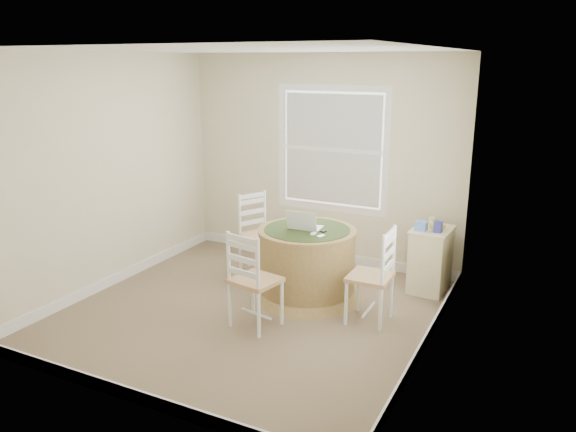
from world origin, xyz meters
The scene contains 14 objects.
room centered at (0.17, 0.16, 1.30)m, with size 3.64×3.64×2.64m.
round_table centered at (0.34, 0.64, 0.41)m, with size 1.24×1.24×0.76m.
chair_left centered at (-0.45, 1.02, 0.47)m, with size 0.42×0.40×0.95m, color white, non-canonical shape.
chair_near centered at (0.21, -0.25, 0.47)m, with size 0.42×0.40×0.95m, color white, non-canonical shape.
chair_right centered at (1.16, 0.33, 0.47)m, with size 0.42×0.40×0.95m, color white, non-canonical shape.
laptop centered at (0.31, 0.65, 0.79)m, with size 0.35×0.32×0.23m.
mouse centered at (0.48, 0.50, 0.77)m, with size 0.06×0.10×0.03m, color white.
phone centered at (0.57, 0.47, 0.76)m, with size 0.04×0.09×0.02m, color #B7BABF.
keys centered at (0.53, 0.62, 0.76)m, with size 0.06×0.05×0.03m, color black.
corner_chest centered at (1.51, 1.39, 0.36)m, with size 0.43×0.56×0.72m.
tissue_box centered at (1.42, 1.28, 0.77)m, with size 0.12×0.12×0.10m, color #5E8BD7.
box_yellow centered at (1.55, 1.41, 0.75)m, with size 0.15×0.10×0.06m, color #E2CF50.
box_blue centered at (1.59, 1.29, 0.78)m, with size 0.08×0.08×0.12m, color #323194.
cup_cream centered at (1.48, 1.53, 0.77)m, with size 0.07×0.07×0.09m, color beige.
Camera 1 is at (2.73, -4.60, 2.50)m, focal length 35.00 mm.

